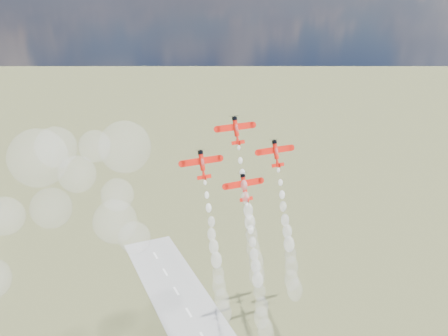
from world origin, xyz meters
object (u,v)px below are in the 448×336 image
at_px(plane_lead, 236,130).
at_px(plane_slot, 244,186).
at_px(plane_left, 202,164).
at_px(plane_right, 276,153).

height_order(plane_lead, plane_slot, plane_lead).
relative_size(plane_left, plane_slot, 1.00).
height_order(plane_left, plane_slot, plane_left).
xyz_separation_m(plane_left, plane_slot, (13.94, -3.46, -9.13)).
relative_size(plane_lead, plane_slot, 1.00).
xyz_separation_m(plane_lead, plane_right, (13.94, -3.46, -9.13)).
bearing_deg(plane_left, plane_lead, 13.95).
distance_m(plane_right, plane_slot, 17.02).
bearing_deg(plane_lead, plane_right, -13.95).
bearing_deg(plane_slot, plane_left, 166.05).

